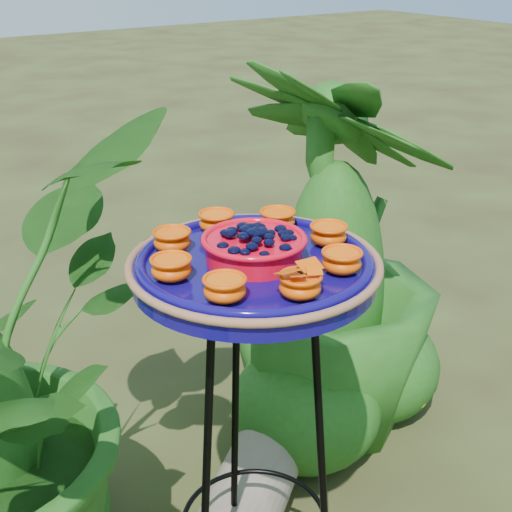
# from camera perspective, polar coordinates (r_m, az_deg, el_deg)

# --- Properties ---
(tripod_stand) EXTENTS (0.36, 0.36, 0.80)m
(tripod_stand) POSITION_cam_1_polar(r_m,az_deg,el_deg) (1.36, -0.13, -14.06)
(tripod_stand) COLOR black
(tripod_stand) RESTS_ON ground
(feeder_dish) EXTENTS (0.50, 0.50, 0.10)m
(feeder_dish) POSITION_cam_1_polar(r_m,az_deg,el_deg) (1.17, -0.15, -0.49)
(feeder_dish) COLOR #0F075C
(feeder_dish) RESTS_ON tripod_stand
(driftwood_log) EXTENTS (0.55, 0.49, 0.18)m
(driftwood_log) POSITION_cam_1_polar(r_m,az_deg,el_deg) (1.87, 0.24, -16.97)
(driftwood_log) COLOR gray
(driftwood_log) RESTS_ON ground
(shrub_back_right) EXTENTS (0.71, 0.71, 1.06)m
(shrub_back_right) POSITION_cam_1_polar(r_m,az_deg,el_deg) (1.94, 6.20, -0.05)
(shrub_back_right) COLOR #205015
(shrub_back_right) RESTS_ON ground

